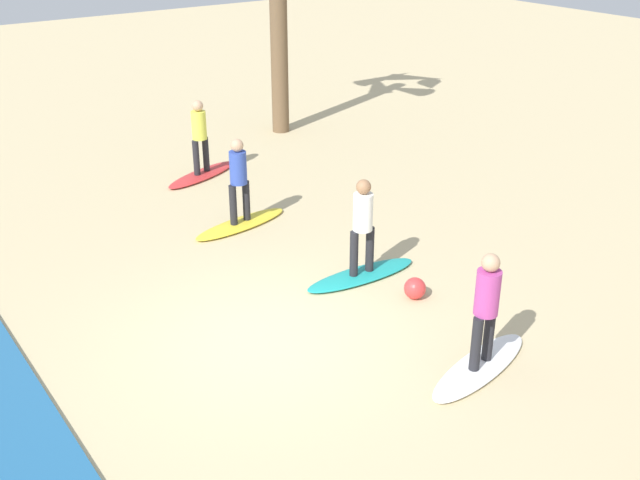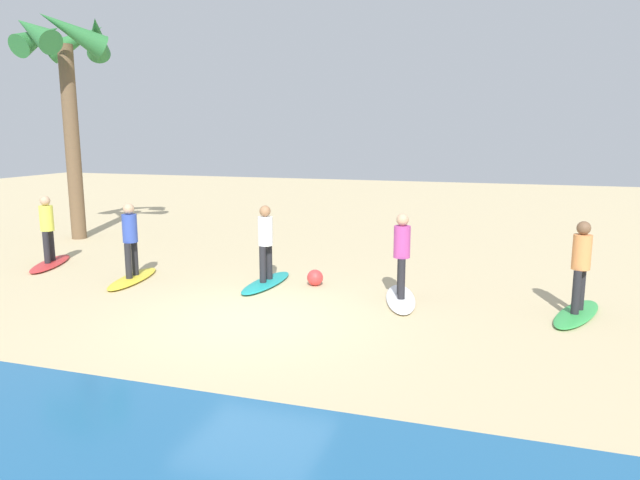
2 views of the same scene
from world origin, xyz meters
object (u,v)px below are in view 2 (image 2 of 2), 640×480
surfboard_green (577,314)px  surfer_green (581,260)px  surfer_white (402,249)px  palm_tree (66,58)px  surfer_yellow (130,235)px  surfboard_white (401,299)px  surfboard_teal (266,283)px  surfboard_red (50,263)px  surfer_teal (265,238)px  surfer_red (47,224)px  surfboard_yellow (133,278)px  beach_ball (315,278)px

surfboard_green → surfer_green: 0.99m
surfer_green → surfer_white: 3.19m
palm_tree → surfer_yellow: bearing=140.1°
surfboard_white → palm_tree: size_ratio=0.31×
surfboard_teal → surfboard_red: same height
surfer_teal → surfer_red: 5.84m
surfer_green → surfboard_white: bearing=-0.1°
surfboard_yellow → palm_tree: 8.18m
surfboard_white → surfboard_yellow: bearing=-100.5°
surfer_green → surfboard_yellow: size_ratio=0.78×
surfer_white → surfer_yellow: size_ratio=1.00×
surfboard_white → surfboard_yellow: size_ratio=1.00×
surfer_teal → surfboard_teal: bearing=0.0°
surfboard_red → surfer_yellow: bearing=55.5°
surfer_red → palm_tree: bearing=-60.4°
surfboard_teal → surfer_teal: bearing=0.0°
surfer_teal → surfboard_yellow: (2.98, 0.58, -0.99)m
surfboard_green → palm_tree: palm_tree is taller
surfer_green → surfer_yellow: 9.17m
surfboard_white → surfer_white: surfer_white is taller
surfer_teal → surfer_yellow: size_ratio=1.00×
surfboard_white → surfboard_teal: size_ratio=1.00×
surfboard_white → surfboard_red: 8.85m
surfer_green → palm_tree: size_ratio=0.24×
surfboard_red → beach_ball: (-6.87, -0.16, 0.13)m
surfer_red → surfer_white: bearing=177.2°
surfboard_white → surfboard_teal: (2.99, -0.34, 0.00)m
surfer_teal → surfboard_yellow: surfer_teal is taller
surfboard_white → surfboard_red: bearing=-105.6°
surfer_yellow → beach_ball: 4.19m
surfer_yellow → surfboard_green: bearing=-178.5°
surfboard_green → surfer_white: (3.19, -0.00, 0.99)m
surfer_green → surfer_white: (3.19, -0.00, 0.00)m
surfboard_green → surfer_green: (0.00, 0.00, 0.99)m
surfer_teal → surfer_yellow: bearing=11.0°
surfer_yellow → surfer_red: bearing=-13.2°
surfboard_green → palm_tree: size_ratio=0.31×
surfboard_green → surfboard_yellow: 9.17m
surfboard_green → surfboard_red: size_ratio=1.00×
surfer_white → palm_tree: 12.16m
surfboard_green → surfboard_red: (12.03, -0.44, 0.00)m
surfer_red → beach_ball: surfer_red is taller
surfer_teal → surfer_red: bearing=-0.9°
surfer_yellow → surfer_red: 2.94m
surfer_white → surfer_teal: bearing=-6.5°
surfboard_yellow → surfer_yellow: surfer_yellow is taller
surfer_teal → beach_ball: bearing=-166.3°
surfboard_teal → surfer_teal: surfer_teal is taller
surfer_green → beach_ball: 5.26m
surfboard_green → surfboard_teal: (6.18, -0.34, 0.00)m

